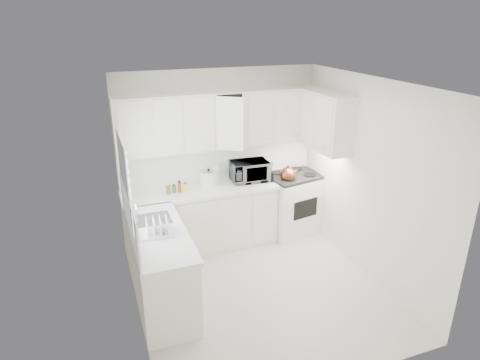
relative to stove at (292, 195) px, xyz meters
name	(u,v)px	position (x,y,z in m)	size (l,w,h in m)	color
floor	(259,289)	(-1.10, -1.30, -0.63)	(3.20, 3.20, 0.00)	silver
ceiling	(263,84)	(-1.10, -1.30, 1.97)	(3.20, 3.20, 0.00)	white
wall_back	(219,157)	(-1.10, 0.30, 0.67)	(3.00, 3.00, 0.00)	white
wall_front	(335,268)	(-1.10, -2.90, 0.67)	(3.00, 3.00, 0.00)	white
wall_left	(130,216)	(-2.60, -1.30, 0.67)	(3.20, 3.20, 0.00)	white
wall_right	(368,180)	(0.40, -1.30, 0.67)	(3.20, 3.20, 0.00)	white
window_blinds	(126,182)	(-2.58, -0.95, 0.92)	(0.06, 0.96, 1.06)	white
lower_cabinets_back	(201,220)	(-1.49, 0.00, -0.18)	(2.22, 0.60, 0.90)	white
lower_cabinets_left	(160,269)	(-2.30, -1.10, -0.18)	(0.60, 1.60, 0.90)	white
countertop_back	(201,190)	(-1.49, -0.01, 0.30)	(2.24, 0.64, 0.05)	white
countertop_left	(158,234)	(-2.29, -1.10, 0.30)	(0.64, 1.62, 0.05)	white
backsplash_back	(220,162)	(-1.10, 0.29, 0.60)	(2.98, 0.02, 0.55)	white
backsplash_left	(129,214)	(-2.59, -1.10, 0.60)	(0.02, 1.60, 0.55)	white
upper_cabinets_back	(223,147)	(-1.10, 0.14, 0.87)	(3.00, 0.33, 0.80)	white
upper_cabinets_right	(325,149)	(0.23, -0.48, 0.87)	(0.33, 0.90, 0.80)	white
sink	(152,210)	(-2.29, -0.75, 0.44)	(0.42, 0.38, 0.30)	gray
stove	(292,195)	(0.00, 0.00, 0.00)	(0.82, 0.67, 1.26)	white
tea_kettle	(288,173)	(-0.18, -0.16, 0.45)	(0.29, 0.25, 0.27)	brown
frying_pan	(299,171)	(0.18, 0.16, 0.34)	(0.25, 0.43, 0.04)	black
microwave	(249,169)	(-0.71, 0.06, 0.51)	(0.55, 0.30, 0.37)	gray
rice_cooker	(209,177)	(-1.33, 0.10, 0.45)	(0.25, 0.25, 0.25)	white
paper_towel	(216,174)	(-1.21, 0.14, 0.46)	(0.12, 0.12, 0.27)	white
utensil_crock	(271,171)	(-0.42, -0.07, 0.49)	(0.11, 0.11, 0.33)	black
dish_rack	(156,226)	(-2.31, -1.15, 0.43)	(0.38, 0.28, 0.21)	white
spice_left_0	(167,186)	(-1.95, 0.12, 0.39)	(0.06, 0.06, 0.13)	brown
spice_left_1	(173,187)	(-1.88, 0.03, 0.39)	(0.06, 0.06, 0.13)	#297B3E
spice_left_2	(177,184)	(-1.80, 0.12, 0.39)	(0.06, 0.06, 0.13)	#A53E16
spice_left_3	(184,186)	(-1.73, 0.03, 0.39)	(0.06, 0.06, 0.13)	#DCEF38
sauce_right_0	(258,171)	(-0.52, 0.16, 0.42)	(0.06, 0.06, 0.19)	#A53E16
sauce_right_1	(263,172)	(-0.47, 0.10, 0.42)	(0.06, 0.06, 0.19)	#DCEF38
sauce_right_2	(265,170)	(-0.41, 0.16, 0.42)	(0.06, 0.06, 0.19)	#4D1916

